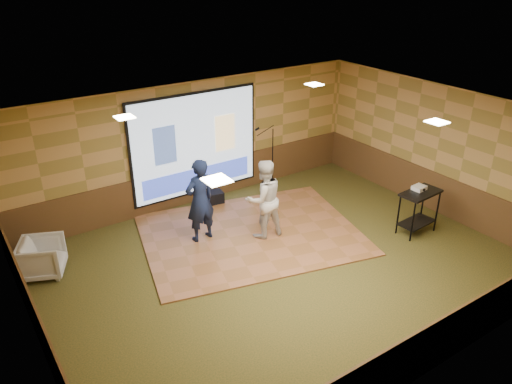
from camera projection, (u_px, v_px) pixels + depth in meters
ground at (280, 265)px, 9.95m from camera, size 9.00×9.00×0.00m
room_shell at (282, 168)px, 9.04m from camera, size 9.04×7.04×3.02m
wainscot_back at (197, 183)px, 12.34m from camera, size 9.00×0.04×0.95m
wainscot_front at (425, 351)px, 7.14m from camera, size 9.00×0.04×0.95m
wainscot_left at (41, 332)px, 7.49m from camera, size 0.04×7.00×0.95m
wainscot_right at (430, 190)px, 12.00m from camera, size 0.04×7.00×0.95m
projector_screen at (196, 145)px, 11.88m from camera, size 3.32×0.06×2.52m
downlight_nw at (125, 117)px, 8.90m from camera, size 0.32×0.32×0.02m
downlight_ne at (314, 84)px, 11.11m from camera, size 0.32×0.32×0.02m
downlight_sw at (217, 180)px, 6.43m from camera, size 0.32×0.32×0.02m
downlight_se at (437, 122)px, 8.65m from camera, size 0.32×0.32×0.02m
dance_floor at (251, 234)px, 11.00m from camera, size 5.32×4.52×0.03m
player_left at (200, 200)px, 10.41m from camera, size 0.71×0.50×1.84m
player_right at (264, 199)px, 10.57m from camera, size 0.91×0.75×1.75m
av_table at (419, 204)px, 10.82m from camera, size 0.94×0.50×0.99m
projector at (419, 188)px, 10.76m from camera, size 0.30×0.26×0.09m
mic_stand at (271, 170)px, 13.03m from camera, size 0.68×0.28×1.74m
banquet_chair at (42, 257)px, 9.53m from camera, size 1.04×1.03×0.72m
duffel_bag at (213, 198)px, 12.30m from camera, size 0.55×0.41×0.31m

